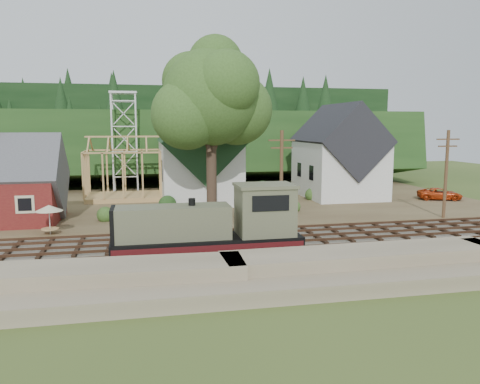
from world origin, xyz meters
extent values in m
plane|color=#384C1E|center=(0.00, 0.00, 0.00)|extent=(140.00, 140.00, 0.00)
cube|color=#7F7259|center=(0.00, -8.50, 0.00)|extent=(64.00, 5.00, 1.60)
cube|color=#726B5B|center=(0.00, 0.00, 0.08)|extent=(64.00, 11.00, 0.16)
cube|color=brown|center=(0.00, 18.00, 0.15)|extent=(64.00, 26.00, 0.30)
cube|color=#1E3F19|center=(0.00, 42.00, 0.00)|extent=(70.00, 28.96, 12.74)
cube|color=black|center=(0.00, 58.00, 0.00)|extent=(80.00, 20.00, 12.00)
cube|color=silver|center=(2.00, 20.00, 3.50)|extent=(8.00, 12.00, 6.40)
cube|color=#163118|center=(2.00, 20.00, 6.70)|extent=(8.40, 12.96, 8.40)
cube|color=silver|center=(2.00, 14.00, 8.70)|extent=(2.40, 2.40, 4.00)
cone|color=#163118|center=(2.00, 14.00, 12.00)|extent=(5.37, 5.37, 2.60)
cube|color=silver|center=(18.00, 19.00, 3.50)|extent=(8.00, 10.00, 6.40)
cube|color=black|center=(18.00, 19.00, 6.70)|extent=(8.40, 10.80, 8.40)
cube|color=tan|center=(-6.00, 22.00, 0.55)|extent=(8.00, 6.00, 0.50)
cube|color=tan|center=(-6.00, 22.00, 7.20)|extent=(8.00, 0.18, 0.18)
cube|color=silver|center=(-7.40, 26.60, 6.30)|extent=(0.18, 0.18, 12.00)
cube|color=silver|center=(-4.60, 26.60, 6.30)|extent=(0.18, 0.18, 12.00)
cube|color=silver|center=(-7.40, 29.40, 6.30)|extent=(0.18, 0.18, 12.00)
cube|color=silver|center=(-4.60, 29.40, 6.30)|extent=(0.18, 0.18, 12.00)
cube|color=silver|center=(-6.00, 28.00, 12.30)|extent=(3.20, 3.20, 0.25)
cylinder|color=#38281E|center=(2.00, 10.00, 4.30)|extent=(0.90, 0.90, 8.00)
sphere|color=#33501E|center=(2.00, 10.00, 10.80)|extent=(8.40, 8.40, 8.40)
sphere|color=#33501E|center=(4.50, 11.00, 9.80)|extent=(6.40, 6.40, 6.40)
sphere|color=#33501E|center=(-0.20, 9.20, 9.30)|extent=(6.00, 6.00, 6.00)
cylinder|color=#4C331E|center=(7.00, 5.20, 4.00)|extent=(0.28, 0.28, 8.00)
cube|color=#4C331E|center=(7.00, 5.20, 7.20)|extent=(2.20, 0.12, 0.12)
cube|color=#4C331E|center=(7.00, 5.20, 6.60)|extent=(1.80, 0.12, 0.12)
cylinder|color=#4C331E|center=(22.00, 5.20, 4.00)|extent=(0.28, 0.28, 8.00)
cube|color=#4C331E|center=(22.00, 5.20, 7.20)|extent=(2.20, 0.12, 0.12)
cube|color=#4C331E|center=(22.00, 5.20, 6.60)|extent=(1.80, 0.12, 0.12)
cube|color=black|center=(-0.16, -3.00, 0.33)|extent=(11.43, 2.38, 0.33)
cube|color=black|center=(-0.16, -3.00, 1.03)|extent=(11.43, 2.76, 1.05)
cube|color=#54573F|center=(-2.26, -3.00, 2.56)|extent=(6.86, 2.19, 2.00)
cube|color=#54573F|center=(3.46, -3.00, 3.08)|extent=(3.43, 2.67, 3.05)
cube|color=#54573F|center=(3.46, -3.00, 4.65)|extent=(3.62, 2.86, 0.19)
cube|color=black|center=(3.46, -4.35, 3.75)|extent=(2.29, 0.06, 0.95)
cube|color=#470F11|center=(-0.16, -4.40, 1.03)|extent=(11.43, 0.04, 0.67)
cube|color=#470F11|center=(-0.16, -1.60, 1.03)|extent=(11.43, 0.04, 0.67)
cylinder|color=black|center=(-1.12, -3.00, 3.65)|extent=(0.42, 0.42, 0.67)
imported|color=#5B7CC3|center=(-13.22, 12.62, 0.97)|extent=(2.81, 4.22, 1.33)
imported|color=#BC360F|center=(28.00, 14.39, 0.94)|extent=(5.09, 3.57, 1.29)
cylinder|color=silver|center=(-10.88, 5.50, 1.29)|extent=(0.09, 0.09, 1.99)
cylinder|color=tan|center=(-10.88, 5.50, 0.71)|extent=(1.26, 1.26, 0.07)
cone|color=beige|center=(-10.88, 5.50, 2.29)|extent=(1.99, 1.99, 0.45)
camera|label=1|loc=(-3.98, -30.91, 8.30)|focal=35.00mm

